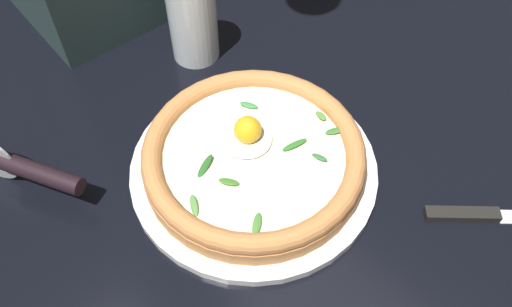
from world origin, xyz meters
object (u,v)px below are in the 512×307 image
pizza_cutter (22,167)px  drinking_glass (193,24)px  pizza (256,154)px  table_knife (494,215)px

pizza_cutter → drinking_glass: size_ratio=1.27×
pizza → pizza_cutter: bearing=-129.8°
pizza → table_knife: 0.28m
pizza → table_knife: pizza is taller
pizza → table_knife: bearing=30.4°
drinking_glass → table_knife: bearing=6.9°
drinking_glass → pizza: bearing=-23.0°
pizza_cutter → drinking_glass: drinking_glass is taller
pizza_cutter → drinking_glass: bearing=97.1°
pizza → pizza_cutter: pizza_cutter is taller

